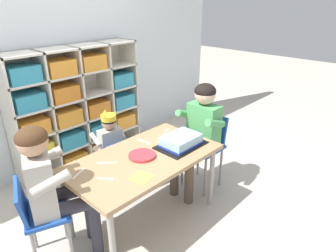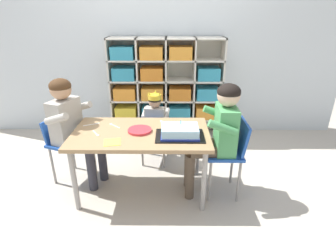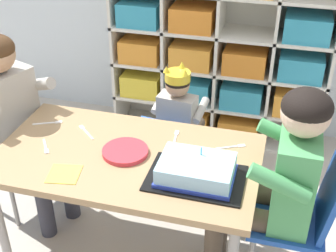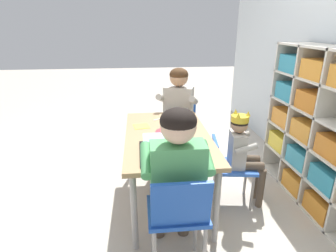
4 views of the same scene
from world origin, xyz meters
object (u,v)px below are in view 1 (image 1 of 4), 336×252
(fork_near_child_seat, at_px, (107,179))
(fork_scattered_mid_table, at_px, (106,163))
(activity_table, at_px, (144,163))
(adult_helper_seated, at_px, (50,180))
(fork_at_table_front_edge, at_px, (144,141))
(classroom_chair_guest_side, at_px, (206,143))
(birthday_cake_on_tray, at_px, (181,141))
(child_with_crown, at_px, (108,141))
(fork_beside_plate_stack, at_px, (79,173))
(classroom_chair_adult_side, at_px, (39,212))
(fork_near_cake_tray, at_px, (166,132))
(paper_plate_stack, at_px, (142,155))
(classroom_chair_blue, at_px, (115,160))
(guest_at_table_side, at_px, (199,127))

(fork_near_child_seat, relative_size, fork_scattered_mid_table, 0.93)
(fork_scattered_mid_table, bearing_deg, activity_table, 15.29)
(adult_helper_seated, height_order, fork_at_table_front_edge, adult_helper_seated)
(activity_table, height_order, classroom_chair_guest_side, classroom_chair_guest_side)
(birthday_cake_on_tray, bearing_deg, child_with_crown, 109.13)
(fork_at_table_front_edge, bearing_deg, adult_helper_seated, -94.34)
(fork_beside_plate_stack, bearing_deg, birthday_cake_on_tray, 137.74)
(adult_helper_seated, bearing_deg, classroom_chair_adult_side, 90.00)
(activity_table, bearing_deg, fork_at_table_front_edge, 47.79)
(fork_scattered_mid_table, bearing_deg, fork_near_cake_tray, 46.68)
(paper_plate_stack, height_order, fork_near_cake_tray, paper_plate_stack)
(birthday_cake_on_tray, height_order, fork_scattered_mid_table, birthday_cake_on_tray)
(fork_scattered_mid_table, distance_m, fork_beside_plate_stack, 0.21)
(child_with_crown, bearing_deg, fork_at_table_front_edge, 109.20)
(fork_at_table_front_edge, distance_m, fork_beside_plate_stack, 0.65)
(classroom_chair_blue, relative_size, fork_at_table_front_edge, 4.06)
(classroom_chair_adult_side, relative_size, fork_near_cake_tray, 4.90)
(guest_at_table_side, xyz_separation_m, fork_scattered_mid_table, (-0.94, 0.15, -0.04))
(fork_beside_plate_stack, bearing_deg, fork_near_cake_tray, 156.58)
(activity_table, height_order, guest_at_table_side, guest_at_table_side)
(activity_table, relative_size, guest_at_table_side, 1.14)
(activity_table, height_order, fork_near_cake_tray, fork_near_cake_tray)
(guest_at_table_side, bearing_deg, fork_beside_plate_stack, -98.57)
(classroom_chair_blue, relative_size, adult_helper_seated, 0.55)
(child_with_crown, bearing_deg, guest_at_table_side, 140.96)
(classroom_chair_adult_side, height_order, birthday_cake_on_tray, birthday_cake_on_tray)
(activity_table, bearing_deg, classroom_chair_adult_side, 164.65)
(birthday_cake_on_tray, relative_size, fork_beside_plate_stack, 2.94)
(activity_table, bearing_deg, guest_at_table_side, -1.77)
(child_with_crown, bearing_deg, paper_plate_stack, 87.99)
(birthday_cake_on_tray, distance_m, fork_near_child_seat, 0.73)
(paper_plate_stack, bearing_deg, adult_helper_seated, 165.91)
(classroom_chair_guest_side, distance_m, fork_beside_plate_stack, 1.28)
(guest_at_table_side, bearing_deg, paper_plate_stack, -92.16)
(adult_helper_seated, distance_m, fork_beside_plate_stack, 0.21)
(child_with_crown, relative_size, adult_helper_seated, 0.79)
(guest_at_table_side, relative_size, fork_near_child_seat, 9.58)
(activity_table, xyz_separation_m, child_with_crown, (0.10, 0.61, -0.05))
(adult_helper_seated, bearing_deg, fork_beside_plate_stack, -74.41)
(paper_plate_stack, bearing_deg, fork_beside_plate_stack, 162.06)
(classroom_chair_adult_side, bearing_deg, birthday_cake_on_tray, -84.58)
(activity_table, bearing_deg, birthday_cake_on_tray, -14.63)
(classroom_chair_guest_side, height_order, fork_at_table_front_edge, classroom_chair_guest_side)
(activity_table, relative_size, classroom_chair_guest_side, 1.66)
(fork_near_child_seat, distance_m, fork_beside_plate_stack, 0.22)
(fork_beside_plate_stack, bearing_deg, guest_at_table_side, 145.80)
(fork_near_cake_tray, bearing_deg, birthday_cake_on_tray, 40.45)
(classroom_chair_guest_side, distance_m, fork_near_cake_tray, 0.43)
(fork_near_child_seat, bearing_deg, guest_at_table_side, -123.86)
(activity_table, xyz_separation_m, classroom_chair_adult_side, (-0.77, 0.21, -0.13))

